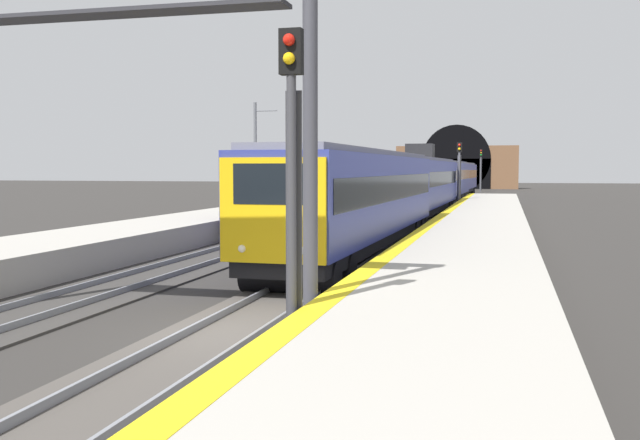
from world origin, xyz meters
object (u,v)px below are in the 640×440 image
Objects in this scene: overhead_signal_gantry at (95,62)px; train_main_approaching at (434,182)px; catenary_mast_near at (256,158)px; train_adjacent_platform at (377,182)px; railway_signal_mid at (459,172)px; railway_signal_far at (481,167)px; railway_signal_near at (292,173)px.

train_main_approaching is at bearing -3.39° from overhead_signal_gantry.
catenary_mast_near is at bearing 14.55° from overhead_signal_gantry.
overhead_signal_gantry reaches higher than train_adjacent_platform.
train_adjacent_platform is at bearing -30.04° from catenary_mast_near.
overhead_signal_gantry is at bearing -175.69° from train_adjacent_platform.
railway_signal_mid reaches higher than train_main_approaching.
railway_signal_far is 58.13m from catenary_mast_near.
overhead_signal_gantry is at bearing -2.78° from railway_signal_far.
catenary_mast_near reaches higher than overhead_signal_gantry.
catenary_mast_near is (35.74, 9.28, -1.38)m from overhead_signal_gantry.
railway_signal_far is at bearing -13.68° from catenary_mast_near.
railway_signal_mid is 0.67× the size of catenary_mast_near.
catenary_mast_near is (-7.54, 13.75, 0.97)m from railway_signal_mid.
railway_signal_near is at bearing 3.77° from train_main_approaching.
overhead_signal_gantry is at bearing -2.02° from train_main_approaching.
overhead_signal_gantry is (-92.22, 4.47, 1.85)m from railway_signal_far.
railway_signal_far reaches higher than railway_signal_mid.
overhead_signal_gantry reaches higher than train_main_approaching.
railway_signal_mid is (44.64, 0.00, -0.17)m from railway_signal_near.
railway_signal_near is at bearing -106.94° from overhead_signal_gantry.
catenary_mast_near is (-56.48, 13.75, 0.48)m from railway_signal_far.
railway_signal_far is at bearing -7.73° from train_adjacent_platform.
railway_signal_near is at bearing 0.00° from railway_signal_far.
railway_signal_far is at bearing -2.78° from overhead_signal_gantry.
catenary_mast_near is at bearing -13.68° from railway_signal_far.
overhead_signal_gantry reaches higher than railway_signal_near.
railway_signal_far is at bearing -180.00° from railway_signal_mid.
train_main_approaching is 14.87× the size of railway_signal_mid.
railway_signal_near is at bearing -170.57° from train_adjacent_platform.
train_adjacent_platform is at bearing -124.45° from train_main_approaching.
railway_signal_near is at bearing -159.67° from catenary_mast_near.
railway_signal_near is at bearing 0.00° from railway_signal_mid.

